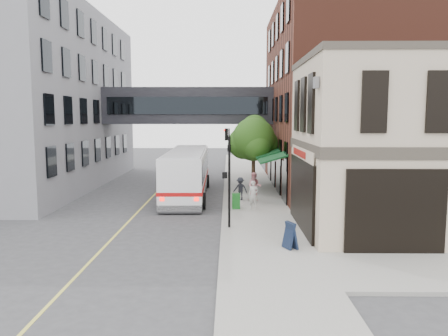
{
  "coord_description": "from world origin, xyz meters",
  "views": [
    {
      "loc": [
        0.37,
        -19.12,
        5.57
      ],
      "look_at": [
        0.11,
        4.59,
        2.8
      ],
      "focal_mm": 35.0,
      "sensor_mm": 36.0,
      "label": 1
    }
  ],
  "objects_px": {
    "pedestrian_c": "(240,189)",
    "newspaper_box": "(236,201)",
    "sandwich_board": "(290,235)",
    "bus": "(187,171)",
    "pedestrian_a": "(253,195)",
    "pedestrian_b": "(255,187)"
  },
  "relations": [
    {
      "from": "pedestrian_a",
      "to": "pedestrian_c",
      "type": "bearing_deg",
      "value": 106.03
    },
    {
      "from": "newspaper_box",
      "to": "bus",
      "type": "bearing_deg",
      "value": 122.87
    },
    {
      "from": "newspaper_box",
      "to": "pedestrian_b",
      "type": "bearing_deg",
      "value": 61.05
    },
    {
      "from": "pedestrian_a",
      "to": "pedestrian_b",
      "type": "bearing_deg",
      "value": 86.64
    },
    {
      "from": "pedestrian_c",
      "to": "sandwich_board",
      "type": "distance_m",
      "value": 10.87
    },
    {
      "from": "pedestrian_c",
      "to": "newspaper_box",
      "type": "relative_size",
      "value": 1.63
    },
    {
      "from": "pedestrian_b",
      "to": "pedestrian_c",
      "type": "bearing_deg",
      "value": 173.02
    },
    {
      "from": "pedestrian_a",
      "to": "sandwich_board",
      "type": "xyz_separation_m",
      "value": [
        1.08,
        -7.99,
        -0.27
      ]
    },
    {
      "from": "pedestrian_c",
      "to": "newspaper_box",
      "type": "xyz_separation_m",
      "value": [
        -0.33,
        -2.79,
        -0.29
      ]
    },
    {
      "from": "bus",
      "to": "sandwich_board",
      "type": "distance_m",
      "value": 13.88
    },
    {
      "from": "pedestrian_b",
      "to": "bus",
      "type": "bearing_deg",
      "value": 164.99
    },
    {
      "from": "pedestrian_a",
      "to": "newspaper_box",
      "type": "distance_m",
      "value": 1.1
    },
    {
      "from": "bus",
      "to": "sandwich_board",
      "type": "bearing_deg",
      "value": -66.67
    },
    {
      "from": "newspaper_box",
      "to": "sandwich_board",
      "type": "bearing_deg",
      "value": -77.43
    },
    {
      "from": "pedestrian_b",
      "to": "sandwich_board",
      "type": "height_order",
      "value": "pedestrian_b"
    },
    {
      "from": "pedestrian_c",
      "to": "newspaper_box",
      "type": "distance_m",
      "value": 2.82
    },
    {
      "from": "pedestrian_b",
      "to": "newspaper_box",
      "type": "distance_m",
      "value": 2.82
    },
    {
      "from": "pedestrian_a",
      "to": "pedestrian_c",
      "type": "height_order",
      "value": "pedestrian_a"
    },
    {
      "from": "pedestrian_a",
      "to": "pedestrian_c",
      "type": "distance_m",
      "value": 2.83
    },
    {
      "from": "pedestrian_a",
      "to": "sandwich_board",
      "type": "bearing_deg",
      "value": -80.73
    },
    {
      "from": "pedestrian_b",
      "to": "sandwich_board",
      "type": "distance_m",
      "value": 10.46
    },
    {
      "from": "pedestrian_a",
      "to": "pedestrian_c",
      "type": "relative_size",
      "value": 1.11
    }
  ]
}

